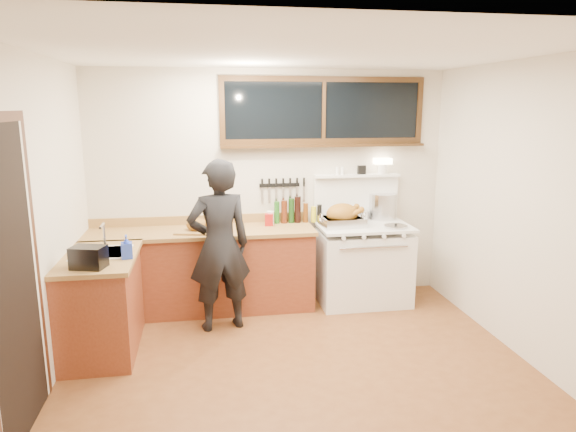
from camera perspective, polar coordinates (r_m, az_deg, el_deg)
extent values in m
cube|color=brown|center=(4.60, 1.17, -16.56)|extent=(4.00, 3.50, 0.02)
cube|color=beige|center=(5.86, -1.97, 3.30)|extent=(4.00, 0.05, 2.60)
cube|color=beige|center=(2.49, 8.96, -9.26)|extent=(4.00, 0.05, 2.60)
cube|color=beige|center=(4.26, -26.59, -1.37)|extent=(0.05, 3.50, 2.60)
cube|color=beige|center=(4.93, 25.08, 0.45)|extent=(0.05, 3.50, 2.60)
cube|color=white|center=(4.06, 1.34, 18.14)|extent=(4.00, 3.50, 0.05)
cube|color=maroon|center=(5.70, -9.52, -6.13)|extent=(2.40, 0.60, 0.86)
cube|color=olive|center=(5.57, -9.68, -1.76)|extent=(2.44, 0.64, 0.04)
cube|color=olive|center=(5.84, -9.70, -0.40)|extent=(2.40, 0.03, 0.10)
sphere|color=#B78C38|center=(5.45, -20.20, -4.60)|extent=(0.03, 0.03, 0.03)
sphere|color=#B78C38|center=(5.38, -14.96, -4.48)|extent=(0.03, 0.03, 0.03)
sphere|color=#B78C38|center=(5.35, -9.61, -4.32)|extent=(0.03, 0.03, 0.03)
sphere|color=#B78C38|center=(5.37, -4.26, -4.12)|extent=(0.03, 0.03, 0.03)
sphere|color=#B78C38|center=(5.43, 0.49, -3.91)|extent=(0.03, 0.03, 0.03)
cube|color=maroon|center=(5.01, -19.97, -9.31)|extent=(0.60, 1.05, 0.86)
cube|color=olive|center=(4.87, -20.24, -4.37)|extent=(0.64, 1.09, 0.04)
cube|color=white|center=(4.95, -19.93, -4.57)|extent=(0.45, 0.40, 0.14)
cube|color=white|center=(4.93, -19.99, -3.84)|extent=(0.50, 0.45, 0.01)
cylinder|color=silver|center=(5.07, -19.72, -2.04)|extent=(0.02, 0.02, 0.24)
cylinder|color=silver|center=(4.97, -19.97, -1.03)|extent=(0.02, 0.18, 0.02)
cube|color=white|center=(5.92, 8.26, -5.58)|extent=(1.00, 0.70, 0.82)
cube|color=white|center=(5.80, 8.40, -1.11)|extent=(1.02, 0.72, 0.03)
cube|color=white|center=(5.58, 9.34, -5.54)|extent=(0.88, 0.02, 0.46)
cylinder|color=silver|center=(5.49, 9.53, -3.45)|extent=(0.75, 0.02, 0.02)
cylinder|color=white|center=(5.38, 6.20, -2.48)|extent=(0.04, 0.03, 0.04)
cylinder|color=white|center=(5.44, 8.44, -2.37)|extent=(0.04, 0.03, 0.04)
cylinder|color=white|center=(5.51, 10.62, -2.26)|extent=(0.04, 0.03, 0.04)
cylinder|color=white|center=(5.59, 12.74, -2.15)|extent=(0.04, 0.03, 0.04)
cube|color=white|center=(6.04, 7.56, 2.02)|extent=(1.00, 0.05, 0.50)
cube|color=white|center=(5.97, 7.71, 4.48)|extent=(1.00, 0.12, 0.03)
cylinder|color=white|center=(6.06, 10.45, 5.17)|extent=(0.11, 0.11, 0.11)
cube|color=#FFE5B2|center=(6.05, 10.48, 6.01)|extent=(0.20, 0.10, 0.07)
cube|color=black|center=(5.98, 8.19, 5.10)|extent=(0.09, 0.05, 0.10)
cylinder|color=white|center=(5.92, 6.05, 5.03)|extent=(0.04, 0.04, 0.09)
cylinder|color=white|center=(5.90, 5.49, 5.02)|extent=(0.04, 0.04, 0.09)
cube|color=black|center=(5.86, 3.97, 11.62)|extent=(2.20, 0.01, 0.62)
cube|color=black|center=(5.86, 4.03, 14.94)|extent=(2.32, 0.04, 0.06)
cube|color=black|center=(5.87, 3.93, 8.30)|extent=(2.32, 0.04, 0.06)
cube|color=black|center=(5.70, -7.37, 11.54)|extent=(0.06, 0.04, 0.62)
cube|color=black|center=(6.21, 14.38, 11.31)|extent=(0.06, 0.04, 0.62)
cube|color=black|center=(5.85, 3.98, 11.62)|extent=(0.04, 0.04, 0.62)
cube|color=black|center=(5.82, 4.04, 7.82)|extent=(2.32, 0.13, 0.03)
cube|color=black|center=(3.81, -28.12, -6.92)|extent=(0.01, 0.86, 2.10)
cube|color=black|center=(4.25, -26.04, -4.83)|extent=(0.01, 0.07, 2.10)
cube|color=black|center=(5.84, -0.95, 3.46)|extent=(0.46, 0.02, 0.04)
cube|color=silver|center=(5.81, -2.88, 2.31)|extent=(0.02, 0.00, 0.18)
cube|color=black|center=(5.79, -2.89, 3.68)|extent=(0.02, 0.02, 0.10)
cube|color=silver|center=(5.82, -2.09, 2.34)|extent=(0.02, 0.00, 0.18)
cube|color=black|center=(5.80, -2.10, 3.70)|extent=(0.02, 0.02, 0.10)
cube|color=silver|center=(5.83, -1.31, 2.36)|extent=(0.02, 0.00, 0.18)
cube|color=black|center=(5.81, -1.32, 3.72)|extent=(0.02, 0.02, 0.10)
cube|color=silver|center=(5.84, -0.54, 2.38)|extent=(0.03, 0.00, 0.18)
cube|color=black|center=(5.82, -0.54, 3.74)|extent=(0.02, 0.02, 0.10)
cube|color=silver|center=(5.86, 0.24, 2.40)|extent=(0.03, 0.00, 0.18)
cube|color=black|center=(5.83, 0.24, 3.76)|extent=(0.02, 0.02, 0.10)
cube|color=silver|center=(5.87, 1.01, 2.42)|extent=(0.03, 0.00, 0.18)
cube|color=black|center=(5.85, 1.01, 3.78)|extent=(0.02, 0.02, 0.10)
cube|color=silver|center=(5.88, 1.78, 2.45)|extent=(0.03, 0.00, 0.18)
cube|color=black|center=(5.86, 1.78, 3.79)|extent=(0.02, 0.02, 0.10)
imported|color=black|center=(5.09, -7.64, -3.29)|extent=(0.70, 0.53, 1.71)
imported|color=#2541BD|center=(4.67, -17.49, -3.27)|extent=(0.11, 0.11, 0.21)
cube|color=black|center=(4.50, -21.28, -4.30)|extent=(0.30, 0.25, 0.18)
cube|color=olive|center=(5.49, -9.98, -1.65)|extent=(0.50, 0.42, 0.02)
ellipsoid|color=#8B5A19|center=(5.47, -10.01, -0.99)|extent=(0.27, 0.22, 0.14)
sphere|color=#8B5A19|center=(5.52, -8.88, -0.57)|extent=(0.05, 0.05, 0.05)
sphere|color=#8B5A19|center=(5.41, -8.87, -0.82)|extent=(0.05, 0.05, 0.05)
cube|color=silver|center=(5.69, 6.03, -0.62)|extent=(0.48, 0.38, 0.10)
cube|color=#3F3F42|center=(5.68, 6.03, -0.28)|extent=(0.43, 0.32, 0.03)
torus|color=silver|center=(5.62, 3.68, -0.22)|extent=(0.02, 0.10, 0.10)
torus|color=silver|center=(5.75, 8.35, -0.05)|extent=(0.02, 0.10, 0.10)
ellipsoid|color=#8B5A19|center=(5.67, 6.05, 0.26)|extent=(0.38, 0.30, 0.23)
cylinder|color=#8B5A19|center=(5.62, 7.49, 0.33)|extent=(0.13, 0.07, 0.10)
sphere|color=#8B5A19|center=(5.63, 8.15, 0.70)|extent=(0.07, 0.07, 0.07)
cylinder|color=#8B5A19|center=(5.78, 6.99, 0.67)|extent=(0.13, 0.07, 0.10)
sphere|color=#8B5A19|center=(5.79, 7.63, 1.03)|extent=(0.07, 0.07, 0.07)
cylinder|color=silver|center=(6.12, 10.44, 1.10)|extent=(0.36, 0.36, 0.30)
cylinder|color=silver|center=(6.00, 8.27, 0.04)|extent=(0.18, 0.18, 0.11)
cylinder|color=black|center=(6.10, 7.71, 0.69)|extent=(0.05, 0.15, 0.02)
cylinder|color=silver|center=(5.73, 11.88, -1.13)|extent=(0.32, 0.32, 0.02)
sphere|color=black|center=(5.72, 11.89, -0.95)|extent=(0.03, 0.03, 0.03)
cube|color=maroon|center=(5.68, -2.12, -0.42)|extent=(0.10, 0.08, 0.13)
cylinder|color=white|center=(5.73, -1.98, -0.21)|extent=(0.10, 0.10, 0.15)
cylinder|color=black|center=(5.78, -1.25, 0.40)|extent=(0.06, 0.06, 0.25)
cylinder|color=black|center=(5.79, -0.43, 0.47)|extent=(0.07, 0.07, 0.26)
cylinder|color=black|center=(5.80, 0.37, 0.60)|extent=(0.06, 0.06, 0.28)
cylinder|color=black|center=(5.81, 1.08, 0.72)|extent=(0.07, 0.07, 0.30)
cylinder|color=black|center=(5.83, 1.97, 0.36)|extent=(0.06, 0.06, 0.22)
cylinder|color=black|center=(5.86, 2.87, 0.20)|extent=(0.06, 0.06, 0.18)
cylinder|color=black|center=(5.87, 3.51, 0.32)|extent=(0.05, 0.05, 0.20)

